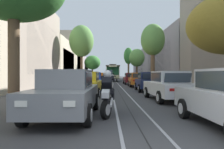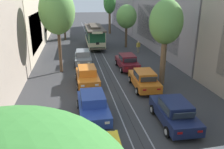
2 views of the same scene
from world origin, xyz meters
TOP-DOWN VIEW (x-y plane):
  - ground_plane at (0.00, 27.32)m, footprint 170.75×170.75m
  - trolley_track_rails at (0.00, 32.15)m, footprint 1.14×76.30m
  - building_facade_left at (-10.14, 31.85)m, footprint 5.27×68.00m
  - building_facade_right at (10.32, 28.04)m, footprint 5.62×68.00m
  - parked_car_grey_near_left at (-2.24, 3.43)m, footprint 2.05×4.38m
  - parked_car_yellow_second_left at (-2.29, 9.65)m, footprint 2.08×4.39m
  - parked_car_blue_mid_left at (-2.28, 15.07)m, footprint 2.05×4.38m
  - parked_car_orange_fourth_left at (-2.24, 20.87)m, footprint 2.06×4.39m
  - parked_car_grey_fifth_left at (-2.27, 27.36)m, footprint 2.08×4.40m
  - parked_car_white_second_right at (2.44, 7.40)m, footprint 2.13×4.42m
  - parked_car_navy_mid_right at (2.50, 13.32)m, footprint 2.09×4.40m
  - parked_car_orange_fourth_right at (2.43, 19.11)m, footprint 2.09×4.40m
  - parked_car_maroon_fifth_right at (2.29, 24.71)m, footprint 2.03×4.37m
  - street_tree_kerb_left_second at (-4.66, 24.92)m, footprint 3.43×3.50m
  - street_tree_kerb_left_mid at (-4.62, 43.45)m, footprint 3.72×4.04m
  - street_tree_kerb_right_second at (4.33, 19.92)m, footprint 2.76×2.89m
  - street_tree_kerb_right_mid at (4.64, 35.28)m, footprint 3.00×3.12m
  - street_tree_kerb_right_fourth at (4.35, 48.84)m, footprint 2.44×2.51m
  - cable_car_trolley at (-0.00, 36.78)m, footprint 2.68×9.15m
  - motorcycle_with_rider at (-0.85, 3.54)m, footprint 0.57×1.92m
  - pedestrian_on_left_pavement at (5.46, 31.41)m, footprint 0.55×0.39m
  - fire_hydrant at (-3.92, 3.57)m, footprint 0.40×0.22m

SIDE VIEW (x-z plane):
  - ground_plane at x=0.00m, z-range 0.00..0.00m
  - trolley_track_rails at x=0.00m, z-range 0.00..0.01m
  - fire_hydrant at x=-3.92m, z-range 0.00..0.84m
  - parked_car_grey_near_left at x=-2.24m, z-range 0.01..1.59m
  - parked_car_yellow_second_left at x=-2.29m, z-range 0.01..1.59m
  - parked_car_blue_mid_left at x=-2.28m, z-range 0.01..1.59m
  - parked_car_orange_fourth_left at x=-2.24m, z-range 0.01..1.59m
  - parked_car_grey_fifth_left at x=-2.27m, z-range 0.01..1.59m
  - parked_car_white_second_right at x=2.44m, z-range 0.01..1.59m
  - parked_car_navy_mid_right at x=2.50m, z-range 0.01..1.59m
  - parked_car_orange_fourth_right at x=2.43m, z-range 0.01..1.59m
  - parked_car_maroon_fifth_right at x=2.29m, z-range 0.01..1.59m
  - motorcycle_with_rider at x=-0.85m, z-range 0.04..1.64m
  - pedestrian_on_left_pavement at x=5.46m, z-range 0.11..1.76m
  - cable_car_trolley at x=0.00m, z-range 0.02..3.30m
  - street_tree_kerb_left_mid at x=-4.62m, z-range 1.21..6.94m
  - building_facade_left at x=-10.14m, z-range -0.91..9.82m
  - street_tree_kerb_right_mid at x=4.64m, z-range 1.39..7.67m
  - building_facade_right at x=10.32m, z-range -0.80..10.13m
  - street_tree_kerb_right_second at x=4.33m, z-range 1.69..8.96m
  - street_tree_kerb_right_fourth at x=4.35m, z-range 1.85..10.16m
  - street_tree_kerb_left_second at x=-4.66m, z-range 1.90..10.21m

